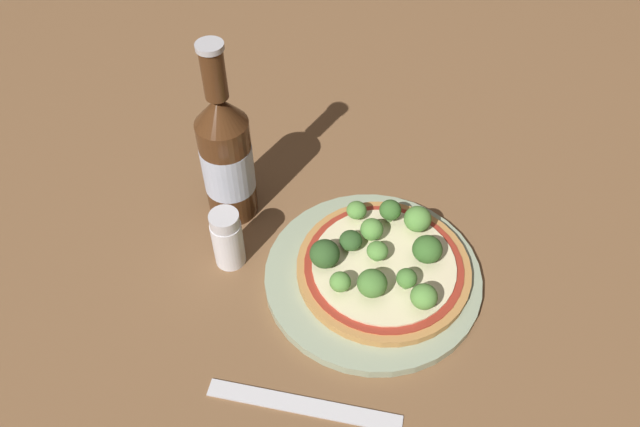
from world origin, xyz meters
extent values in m
plane|color=brown|center=(0.00, 0.00, 0.00)|extent=(3.00, 3.00, 0.00)
cylinder|color=#93A384|center=(-0.02, -0.02, 0.01)|extent=(0.24, 0.24, 0.01)
cylinder|color=#B77F42|center=(-0.01, -0.03, 0.02)|extent=(0.20, 0.20, 0.01)
cylinder|color=maroon|center=(-0.01, -0.03, 0.02)|extent=(0.18, 0.18, 0.00)
cylinder|color=beige|center=(-0.01, -0.03, 0.02)|extent=(0.16, 0.16, 0.00)
cylinder|color=#6B8E51|center=(0.02, -0.07, 0.03)|extent=(0.01, 0.01, 0.01)
ellipsoid|color=#386628|center=(0.02, -0.07, 0.04)|extent=(0.03, 0.03, 0.03)
cylinder|color=#6B8E51|center=(-0.07, 0.00, 0.03)|extent=(0.01, 0.01, 0.01)
ellipsoid|color=#568E3D|center=(-0.07, 0.00, 0.04)|extent=(0.02, 0.02, 0.02)
cylinder|color=#6B8E51|center=(-0.04, -0.09, 0.03)|extent=(0.01, 0.01, 0.01)
ellipsoid|color=#568E3D|center=(-0.04, -0.09, 0.04)|extent=(0.03, 0.03, 0.03)
cylinder|color=#6B8E51|center=(-0.01, -0.02, 0.03)|extent=(0.01, 0.01, 0.01)
ellipsoid|color=#568E3D|center=(-0.01, -0.02, 0.04)|extent=(0.02, 0.02, 0.02)
cylinder|color=#6B8E51|center=(0.05, -0.01, 0.03)|extent=(0.01, 0.01, 0.01)
ellipsoid|color=#386628|center=(0.05, -0.01, 0.04)|extent=(0.03, 0.03, 0.02)
cylinder|color=#6B8E51|center=(-0.05, -0.03, 0.03)|extent=(0.01, 0.01, 0.01)
ellipsoid|color=#477A33|center=(-0.05, -0.03, 0.04)|extent=(0.03, 0.03, 0.03)
cylinder|color=#6B8E51|center=(-0.04, 0.03, 0.03)|extent=(0.01, 0.01, 0.01)
ellipsoid|color=#2D5123|center=(-0.04, 0.03, 0.04)|extent=(0.03, 0.03, 0.03)
cylinder|color=#6B8E51|center=(0.04, 0.03, 0.03)|extent=(0.01, 0.01, 0.01)
ellipsoid|color=#568E3D|center=(0.04, 0.03, 0.04)|extent=(0.02, 0.02, 0.02)
cylinder|color=#6B8E51|center=(-0.03, -0.06, 0.03)|extent=(0.01, 0.01, 0.01)
ellipsoid|color=#477A33|center=(-0.03, -0.06, 0.04)|extent=(0.02, 0.02, 0.02)
cylinder|color=#6B8E51|center=(-0.01, 0.02, 0.03)|extent=(0.01, 0.01, 0.01)
ellipsoid|color=#2D5123|center=(-0.01, 0.02, 0.04)|extent=(0.03, 0.03, 0.02)
cylinder|color=#6B8E51|center=(0.05, -0.04, 0.03)|extent=(0.01, 0.01, 0.01)
ellipsoid|color=#568E3D|center=(0.05, -0.04, 0.04)|extent=(0.03, 0.03, 0.03)
cylinder|color=#6B8E51|center=(0.01, 0.00, 0.03)|extent=(0.01, 0.01, 0.01)
ellipsoid|color=#568E3D|center=(0.01, 0.00, 0.04)|extent=(0.03, 0.03, 0.02)
cylinder|color=#472814|center=(0.00, 0.18, 0.07)|extent=(0.06, 0.06, 0.14)
cylinder|color=#B2BCD1|center=(0.00, 0.18, 0.07)|extent=(0.06, 0.06, 0.06)
cone|color=#472814|center=(0.00, 0.18, 0.16)|extent=(0.06, 0.06, 0.04)
cylinder|color=#472814|center=(0.00, 0.18, 0.20)|extent=(0.03, 0.03, 0.06)
cylinder|color=#B2B2B7|center=(0.00, 0.18, 0.24)|extent=(0.03, 0.03, 0.01)
cylinder|color=silver|center=(-0.07, 0.14, 0.03)|extent=(0.04, 0.04, 0.06)
cylinder|color=silver|center=(-0.07, 0.14, 0.07)|extent=(0.03, 0.03, 0.02)
cube|color=silver|center=(-0.19, -0.02, 0.00)|extent=(0.07, 0.19, 0.00)
camera|label=1|loc=(-0.41, -0.16, 0.58)|focal=35.00mm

